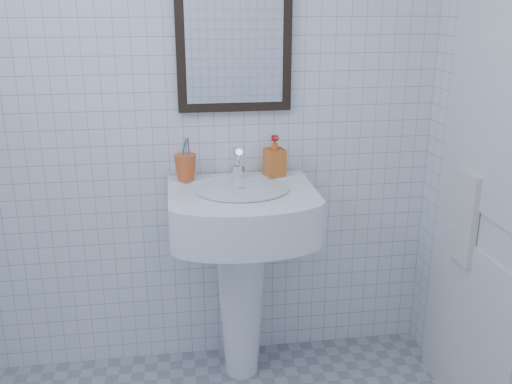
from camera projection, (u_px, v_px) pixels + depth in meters
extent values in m
cube|color=white|center=(198.00, 109.00, 2.53)|extent=(2.20, 0.02, 2.50)
cone|color=white|center=(241.00, 299.00, 2.65)|extent=(0.24, 0.24, 0.78)
cube|color=white|center=(242.00, 210.00, 2.45)|extent=(0.62, 0.44, 0.19)
cube|color=white|center=(237.00, 180.00, 2.59)|extent=(0.62, 0.11, 0.03)
cylinder|color=silver|center=(243.00, 189.00, 2.39)|extent=(0.39, 0.39, 0.01)
cylinder|color=white|center=(238.00, 171.00, 2.55)|extent=(0.06, 0.06, 0.06)
cylinder|color=white|center=(238.00, 157.00, 2.51)|extent=(0.03, 0.12, 0.09)
cylinder|color=white|center=(237.00, 160.00, 2.55)|extent=(0.04, 0.06, 0.11)
imported|color=#BE3F12|center=(275.00, 156.00, 2.56)|extent=(0.10, 0.10, 0.18)
cube|color=black|center=(234.00, 39.00, 2.44)|extent=(0.50, 0.04, 0.62)
cube|color=white|center=(235.00, 39.00, 2.42)|extent=(0.42, 0.00, 0.54)
cube|color=silver|center=(496.00, 197.00, 2.15)|extent=(0.04, 0.80, 2.00)
torus|color=white|center=(475.00, 175.00, 2.26)|extent=(0.01, 0.18, 0.18)
cube|color=beige|center=(465.00, 218.00, 2.31)|extent=(0.03, 0.16, 0.38)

